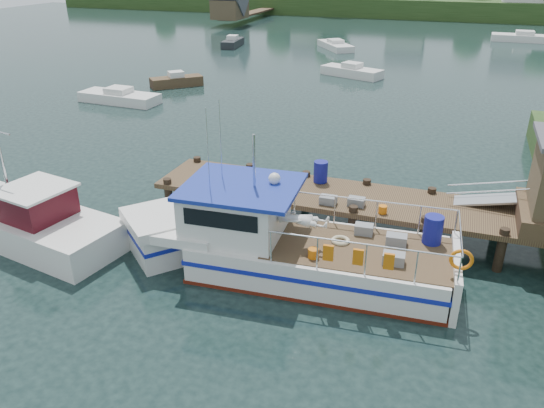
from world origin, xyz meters
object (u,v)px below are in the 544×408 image
(dock, at_px, (492,193))
(moored_rowboat, at_px, (176,81))
(moored_b, at_px, (352,71))
(moored_e, at_px, (233,42))
(moored_a, at_px, (119,97))
(work_boat, at_px, (23,219))
(moored_far, at_px, (524,38))
(lobster_boat, at_px, (278,244))
(moored_d, at_px, (335,45))

(dock, height_order, moored_rowboat, dock)
(moored_b, xyz_separation_m, moored_e, (-16.04, 11.18, 0.03))
(moored_a, distance_m, moored_b, 19.83)
(work_boat, bearing_deg, moored_far, 80.58)
(dock, xyz_separation_m, lobster_boat, (-6.50, -3.75, -1.22))
(moored_b, bearing_deg, moored_rowboat, -161.25)
(moored_e, bearing_deg, work_boat, -94.45)
(moored_rowboat, bearing_deg, moored_b, 20.11)
(lobster_boat, bearing_deg, moored_a, 132.42)
(work_boat, relative_size, moored_rowboat, 2.32)
(moored_rowboat, bearing_deg, moored_far, 37.39)
(moored_far, bearing_deg, moored_d, -161.82)
(moored_rowboat, bearing_deg, dock, -53.86)
(moored_far, xyz_separation_m, moored_d, (-20.08, -12.84, -0.08))
(moored_a, bearing_deg, lobster_boat, -21.17)
(dock, relative_size, moored_a, 2.80)
(moored_d, bearing_deg, moored_a, -113.25)
(moored_far, height_order, moored_b, moored_far)
(moored_a, height_order, moored_d, moored_a)
(moored_a, height_order, moored_b, moored_b)
(moored_rowboat, relative_size, moored_far, 0.53)
(moored_rowboat, bearing_deg, moored_e, 86.43)
(lobster_boat, xyz_separation_m, moored_e, (-20.14, 42.54, -0.55))
(moored_far, distance_m, moored_d, 23.84)
(work_boat, height_order, moored_a, work_boat)
(dock, xyz_separation_m, moored_d, (-15.31, 41.21, -1.86))
(moored_rowboat, bearing_deg, moored_a, -117.32)
(moored_rowboat, height_order, moored_far, moored_far)
(lobster_boat, height_order, moored_d, lobster_boat)
(moored_b, height_order, moored_d, moored_b)
(dock, bearing_deg, moored_rowboat, 140.18)
(lobster_boat, bearing_deg, moored_b, 93.60)
(work_boat, bearing_deg, moored_e, 113.69)
(lobster_boat, bearing_deg, moored_e, 111.48)
(moored_far, bearing_deg, moored_rowboat, -142.98)
(lobster_boat, bearing_deg, moored_d, 97.23)
(moored_rowboat, distance_m, moored_b, 15.00)
(work_boat, height_order, moored_rowboat, work_boat)
(moored_far, xyz_separation_m, moored_e, (-31.42, -15.25, 0.00))
(dock, distance_m, moored_rowboat, 30.02)
(moored_rowboat, height_order, moored_b, moored_rowboat)
(dock, bearing_deg, moored_e, 124.48)
(work_boat, height_order, moored_far, work_boat)
(lobster_boat, xyz_separation_m, moored_far, (11.28, 57.80, -0.55))
(work_boat, bearing_deg, moored_b, 90.41)
(moored_a, bearing_deg, moored_e, 117.61)
(moored_rowboat, bearing_deg, work_boat, -88.14)
(lobster_boat, distance_m, work_boat, 9.74)
(moored_far, height_order, moored_d, moored_far)
(work_boat, xyz_separation_m, moored_rowboat, (-6.83, 23.97, -0.31))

